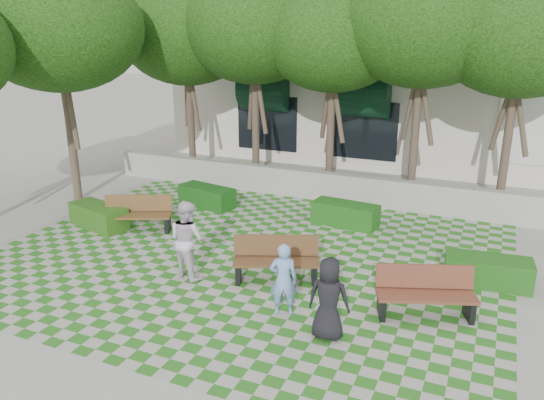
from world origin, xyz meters
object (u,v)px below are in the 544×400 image
at_px(hedge_east, 488,271).
at_px(hedge_west, 99,216).
at_px(bench_mid, 276,260).
at_px(hedge_midleft, 207,196).
at_px(bench_west, 138,214).
at_px(person_blue, 283,280).
at_px(person_white, 187,239).
at_px(bench_east, 425,293).
at_px(hedge_midright, 345,214).
at_px(person_dark, 329,299).

bearing_deg(hedge_east, hedge_west, -176.73).
bearing_deg(bench_mid, hedge_midleft, 113.33).
height_order(bench_mid, bench_west, bench_mid).
distance_m(person_blue, person_white, 2.65).
bearing_deg(person_white, bench_west, -15.85).
bearing_deg(bench_east, hedge_west, 151.66).
bearing_deg(hedge_west, bench_east, -8.21).
height_order(hedge_midright, hedge_west, hedge_midright).
bearing_deg(bench_west, person_blue, -50.38).
height_order(hedge_east, hedge_midright, hedge_midright).
bearing_deg(bench_west, hedge_west, 166.15).
bearing_deg(bench_west, bench_east, -35.77).
relative_size(bench_east, hedge_west, 1.08).
distance_m(hedge_east, person_white, 6.53).
bearing_deg(hedge_west, person_white, -22.63).
distance_m(bench_mid, hedge_midright, 3.95).
relative_size(bench_west, hedge_midright, 1.05).
bearing_deg(hedge_west, hedge_midright, 24.87).
relative_size(hedge_midleft, person_blue, 1.22).
xyz_separation_m(bench_mid, person_blue, (0.71, -1.31, 0.26)).
bearing_deg(hedge_east, bench_east, -119.22).
distance_m(bench_east, person_blue, 2.73).
relative_size(hedge_midleft, hedge_west, 0.99).
bearing_deg(bench_east, person_white, 163.77).
height_order(bench_west, person_dark, person_dark).
distance_m(bench_east, bench_west, 8.00).
height_order(person_blue, person_dark, person_dark).
bearing_deg(person_dark, person_white, -22.45).
distance_m(bench_mid, hedge_west, 5.90).
bearing_deg(bench_east, bench_west, 148.86).
xyz_separation_m(hedge_west, person_white, (3.95, -1.65, 0.57)).
distance_m(hedge_west, person_dark, 8.05).
bearing_deg(bench_west, hedge_east, -22.51).
bearing_deg(bench_east, bench_mid, 154.99).
bearing_deg(person_dark, hedge_midleft, -49.37).
relative_size(bench_east, person_white, 1.10).
height_order(bench_west, hedge_east, bench_west).
height_order(hedge_west, person_blue, person_blue).
xyz_separation_m(hedge_midleft, person_blue, (4.68, -5.13, 0.42)).
bearing_deg(person_white, person_blue, -176.95).
relative_size(hedge_midleft, person_white, 1.01).
xyz_separation_m(bench_mid, hedge_west, (-5.81, 1.03, -0.15)).
relative_size(hedge_midright, person_dark, 1.19).
xyz_separation_m(hedge_midright, person_dark, (1.31, -5.66, 0.45)).
relative_size(bench_mid, hedge_midright, 1.07).
bearing_deg(bench_east, person_blue, -177.73).
bearing_deg(bench_mid, bench_east, -27.67).
height_order(bench_west, hedge_midleft, bench_west).
bearing_deg(hedge_midright, bench_west, -152.25).
bearing_deg(hedge_west, hedge_east, 3.27).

